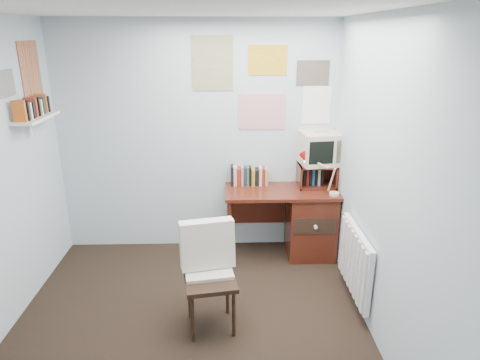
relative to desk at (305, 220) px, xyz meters
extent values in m
plane|color=black|center=(-1.17, -1.48, -0.41)|extent=(3.50, 3.50, 0.00)
cube|color=#B0BCC9|center=(-1.17, 0.27, 0.84)|extent=(3.00, 0.02, 2.50)
cube|color=#B0BCC9|center=(0.33, -1.48, 0.84)|extent=(0.02, 3.50, 2.50)
cube|color=white|center=(-1.17, -1.48, 2.09)|extent=(3.00, 3.50, 0.02)
cube|color=#501D12|center=(-0.27, 0.00, 0.34)|extent=(1.20, 0.55, 0.03)
cube|color=#501D12|center=(0.06, 0.00, -0.04)|extent=(0.50, 0.50, 0.72)
cylinder|color=#501D12|center=(-0.83, -0.24, -0.04)|extent=(0.04, 0.04, 0.72)
cylinder|color=#501D12|center=(-0.83, 0.23, -0.04)|extent=(0.04, 0.04, 0.72)
cube|color=#501D12|center=(-0.52, 0.25, 0.01)|extent=(0.64, 0.02, 0.30)
cube|color=black|center=(-0.99, -1.24, 0.03)|extent=(0.51, 0.49, 0.87)
cube|color=#B10D0B|center=(0.25, -0.17, 0.54)|extent=(0.32, 0.30, 0.38)
cube|color=#501D12|center=(0.12, 0.11, 0.48)|extent=(0.40, 0.30, 0.25)
cube|color=beige|center=(0.14, 0.13, 0.79)|extent=(0.44, 0.42, 0.37)
cube|color=#501D12|center=(-0.51, 0.18, 0.46)|extent=(0.60, 0.14, 0.22)
cube|color=white|center=(0.29, -0.93, 0.01)|extent=(0.09, 0.80, 0.60)
cube|color=white|center=(-2.57, -0.38, 1.21)|extent=(0.20, 0.62, 0.24)
cube|color=white|center=(-0.47, 0.26, 1.44)|extent=(1.20, 0.01, 0.90)
cube|color=white|center=(-2.67, -0.38, 1.59)|extent=(0.01, 0.70, 0.60)
camera|label=1|loc=(-0.83, -4.26, 1.94)|focal=32.00mm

